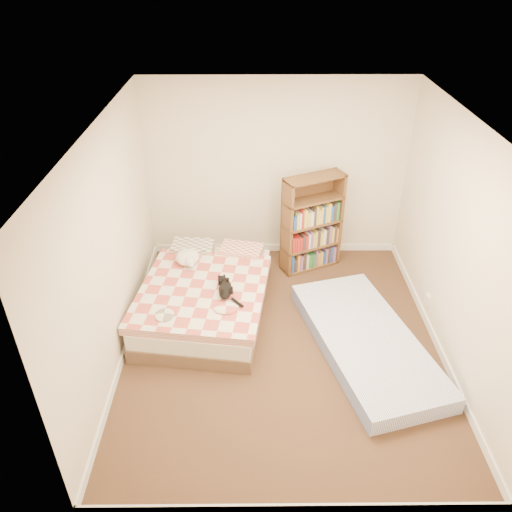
{
  "coord_description": "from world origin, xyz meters",
  "views": [
    {
      "loc": [
        -0.33,
        -4.26,
        3.88
      ],
      "look_at": [
        -0.29,
        0.3,
        0.98
      ],
      "focal_mm": 35.0,
      "sensor_mm": 36.0,
      "label": 1
    }
  ],
  "objects_px": {
    "bookshelf": "(311,233)",
    "black_cat": "(226,288)",
    "floor_mattress": "(366,341)",
    "white_dog": "(188,258)",
    "bed": "(206,295)"
  },
  "relations": [
    {
      "from": "bookshelf",
      "to": "black_cat",
      "type": "bearing_deg",
      "value": -155.95
    },
    {
      "from": "floor_mattress",
      "to": "bookshelf",
      "type": "bearing_deg",
      "value": 89.84
    },
    {
      "from": "floor_mattress",
      "to": "black_cat",
      "type": "bearing_deg",
      "value": 149.16
    },
    {
      "from": "bookshelf",
      "to": "white_dog",
      "type": "xyz_separation_m",
      "value": [
        -1.59,
        -0.66,
        0.04
      ]
    },
    {
      "from": "bookshelf",
      "to": "white_dog",
      "type": "bearing_deg",
      "value": 177.52
    },
    {
      "from": "bookshelf",
      "to": "black_cat",
      "type": "distance_m",
      "value": 1.69
    },
    {
      "from": "bookshelf",
      "to": "floor_mattress",
      "type": "height_order",
      "value": "bookshelf"
    },
    {
      "from": "bookshelf",
      "to": "black_cat",
      "type": "xyz_separation_m",
      "value": [
        -1.11,
        -1.27,
        0.01
      ]
    },
    {
      "from": "white_dog",
      "to": "bed",
      "type": "bearing_deg",
      "value": -33.91
    },
    {
      "from": "black_cat",
      "to": "bookshelf",
      "type": "bearing_deg",
      "value": 35.11
    },
    {
      "from": "black_cat",
      "to": "floor_mattress",
      "type": "bearing_deg",
      "value": -29.47
    },
    {
      "from": "white_dog",
      "to": "bookshelf",
      "type": "bearing_deg",
      "value": 46.15
    },
    {
      "from": "black_cat",
      "to": "bed",
      "type": "bearing_deg",
      "value": 122.18
    },
    {
      "from": "bed",
      "to": "white_dog",
      "type": "bearing_deg",
      "value": 130.31
    },
    {
      "from": "black_cat",
      "to": "white_dog",
      "type": "height_order",
      "value": "white_dog"
    }
  ]
}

